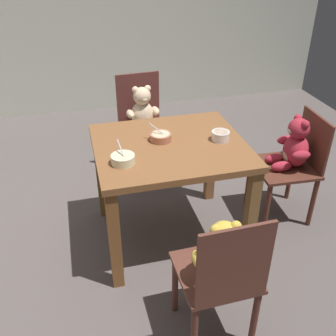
{
  "coord_description": "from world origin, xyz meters",
  "views": [
    {
      "loc": [
        -0.56,
        -2.13,
        1.91
      ],
      "look_at": [
        0.0,
        0.05,
        0.54
      ],
      "focal_mm": 41.6,
      "sensor_mm": 36.0,
      "label": 1
    }
  ],
  "objects_px": {
    "porridge_bowl_cream_near_left": "(123,159)",
    "porridge_bowl_terracotta_center": "(161,137)",
    "teddy_chair_near_front": "(221,264)",
    "teddy_chair_near_right": "(293,153)",
    "dining_table": "(170,161)",
    "porridge_bowl_white_near_right": "(220,136)",
    "teddy_chair_far_center": "(143,120)"
  },
  "relations": [
    {
      "from": "dining_table",
      "to": "teddy_chair_near_right",
      "type": "relative_size",
      "value": 1.18
    },
    {
      "from": "teddy_chair_far_center",
      "to": "teddy_chair_near_right",
      "type": "xyz_separation_m",
      "value": [
        0.94,
        -0.84,
        -0.0
      ]
    },
    {
      "from": "porridge_bowl_white_near_right",
      "to": "porridge_bowl_cream_near_left",
      "type": "xyz_separation_m",
      "value": [
        -0.66,
        -0.14,
        -0.0
      ]
    },
    {
      "from": "porridge_bowl_terracotta_center",
      "to": "teddy_chair_near_front",
      "type": "bearing_deg",
      "value": -85.48
    },
    {
      "from": "teddy_chair_far_center",
      "to": "porridge_bowl_cream_near_left",
      "type": "height_order",
      "value": "teddy_chair_far_center"
    },
    {
      "from": "porridge_bowl_white_near_right",
      "to": "teddy_chair_near_right",
      "type": "bearing_deg",
      "value": 5.33
    },
    {
      "from": "teddy_chair_far_center",
      "to": "porridge_bowl_terracotta_center",
      "type": "bearing_deg",
      "value": -6.69
    },
    {
      "from": "porridge_bowl_cream_near_left",
      "to": "porridge_bowl_terracotta_center",
      "type": "bearing_deg",
      "value": 39.47
    },
    {
      "from": "dining_table",
      "to": "porridge_bowl_white_near_right",
      "type": "relative_size",
      "value": 8.33
    },
    {
      "from": "teddy_chair_far_center",
      "to": "porridge_bowl_terracotta_center",
      "type": "distance_m",
      "value": 0.84
    },
    {
      "from": "porridge_bowl_terracotta_center",
      "to": "porridge_bowl_cream_near_left",
      "type": "relative_size",
      "value": 0.96
    },
    {
      "from": "porridge_bowl_cream_near_left",
      "to": "teddy_chair_near_front",
      "type": "bearing_deg",
      "value": -63.16
    },
    {
      "from": "teddy_chair_near_front",
      "to": "porridge_bowl_white_near_right",
      "type": "relative_size",
      "value": 7.49
    },
    {
      "from": "porridge_bowl_white_near_right",
      "to": "teddy_chair_far_center",
      "type": "bearing_deg",
      "value": 110.7
    },
    {
      "from": "dining_table",
      "to": "teddy_chair_near_right",
      "type": "distance_m",
      "value": 0.94
    },
    {
      "from": "teddy_chair_near_right",
      "to": "porridge_bowl_white_near_right",
      "type": "height_order",
      "value": "teddy_chair_near_right"
    },
    {
      "from": "dining_table",
      "to": "teddy_chair_near_front",
      "type": "relative_size",
      "value": 1.11
    },
    {
      "from": "dining_table",
      "to": "porridge_bowl_white_near_right",
      "type": "xyz_separation_m",
      "value": [
        0.33,
        -0.03,
        0.16
      ]
    },
    {
      "from": "porridge_bowl_terracotta_center",
      "to": "porridge_bowl_white_near_right",
      "type": "xyz_separation_m",
      "value": [
        0.38,
        -0.09,
        0.01
      ]
    },
    {
      "from": "porridge_bowl_white_near_right",
      "to": "dining_table",
      "type": "bearing_deg",
      "value": 175.04
    },
    {
      "from": "teddy_chair_near_right",
      "to": "porridge_bowl_cream_near_left",
      "type": "relative_size",
      "value": 5.49
    },
    {
      "from": "dining_table",
      "to": "porridge_bowl_cream_near_left",
      "type": "height_order",
      "value": "porridge_bowl_cream_near_left"
    },
    {
      "from": "teddy_chair_near_front",
      "to": "porridge_bowl_cream_near_left",
      "type": "xyz_separation_m",
      "value": [
        -0.36,
        0.7,
        0.25
      ]
    },
    {
      "from": "porridge_bowl_cream_near_left",
      "to": "dining_table",
      "type": "bearing_deg",
      "value": 27.14
    },
    {
      "from": "teddy_chair_far_center",
      "to": "porridge_bowl_white_near_right",
      "type": "relative_size",
      "value": 7.79
    },
    {
      "from": "teddy_chair_near_front",
      "to": "porridge_bowl_terracotta_center",
      "type": "distance_m",
      "value": 0.97
    },
    {
      "from": "teddy_chair_far_center",
      "to": "teddy_chair_near_front",
      "type": "distance_m",
      "value": 1.74
    },
    {
      "from": "porridge_bowl_terracotta_center",
      "to": "porridge_bowl_cream_near_left",
      "type": "xyz_separation_m",
      "value": [
        -0.28,
        -0.23,
        0.0
      ]
    },
    {
      "from": "teddy_chair_near_front",
      "to": "teddy_chair_near_right",
      "type": "distance_m",
      "value": 1.28
    },
    {
      "from": "dining_table",
      "to": "porridge_bowl_terracotta_center",
      "type": "height_order",
      "value": "porridge_bowl_terracotta_center"
    },
    {
      "from": "teddy_chair_near_front",
      "to": "teddy_chair_near_right",
      "type": "height_order",
      "value": "teddy_chair_near_front"
    },
    {
      "from": "teddy_chair_near_front",
      "to": "porridge_bowl_cream_near_left",
      "type": "distance_m",
      "value": 0.83
    }
  ]
}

